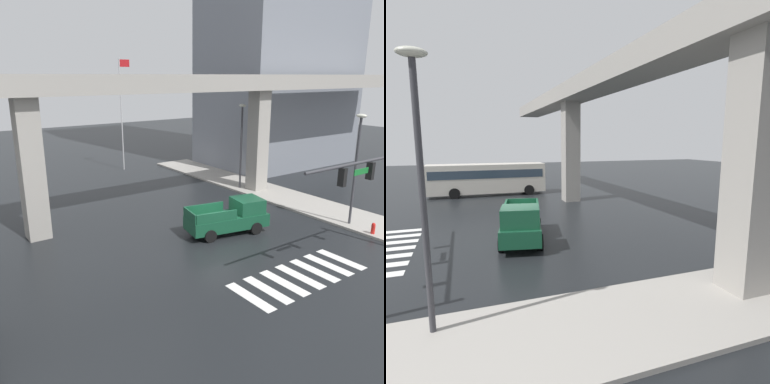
{
  "view_description": "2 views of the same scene",
  "coord_description": "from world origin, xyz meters",
  "views": [
    {
      "loc": [
        -14.55,
        -17.86,
        9.47
      ],
      "look_at": [
        -0.48,
        2.12,
        2.39
      ],
      "focal_mm": 37.64,
      "sensor_mm": 36.0,
      "label": 1
    },
    {
      "loc": [
        16.65,
        -2.59,
        5.09
      ],
      "look_at": [
        0.57,
        3.28,
        2.36
      ],
      "focal_mm": 29.57,
      "sensor_mm": 36.0,
      "label": 2
    }
  ],
  "objects": [
    {
      "name": "ground_plane",
      "position": [
        0.0,
        0.0,
        0.0
      ],
      "size": [
        120.0,
        120.0,
        0.0
      ],
      "primitive_type": "plane",
      "color": "black"
    },
    {
      "name": "crosswalk_stripes",
      "position": [
        -0.0,
        -6.37,
        0.01
      ],
      "size": [
        7.15,
        2.8,
        0.01
      ],
      "color": "silver",
      "rests_on": "ground"
    },
    {
      "name": "elevated_overpass",
      "position": [
        0.0,
        6.14,
        8.23
      ],
      "size": [
        53.11,
        2.45,
        9.56
      ],
      "color": "#9E9991",
      "rests_on": "ground"
    },
    {
      "name": "sidewalk_east",
      "position": [
        9.36,
        2.0,
        0.07
      ],
      "size": [
        4.0,
        36.0,
        0.15
      ],
      "primitive_type": "cube",
      "color": "#9E9991",
      "rests_on": "ground"
    },
    {
      "name": "pickup_truck",
      "position": [
        1.04,
        0.05,
        0.99
      ],
      "size": [
        5.37,
        2.86,
        2.08
      ],
      "color": "#14472D",
      "rests_on": "ground"
    },
    {
      "name": "traffic_signal_mast",
      "position": [
        4.41,
        -7.42,
        4.56
      ],
      "size": [
        8.69,
        0.32,
        6.2
      ],
      "color": "#38383D",
      "rests_on": "ground"
    },
    {
      "name": "street_lamp_near_corner",
      "position": [
        8.16,
        -3.56,
        4.56
      ],
      "size": [
        0.44,
        0.7,
        7.24
      ],
      "color": "#38383D",
      "rests_on": "ground"
    },
    {
      "name": "street_lamp_mid_block",
      "position": [
        8.16,
        7.18,
        4.56
      ],
      "size": [
        0.44,
        0.7,
        7.24
      ],
      "color": "#38383D",
      "rests_on": "ground"
    },
    {
      "name": "fire_hydrant",
      "position": [
        7.76,
        -5.45,
        0.43
      ],
      "size": [
        0.24,
        0.24,
        0.85
      ],
      "color": "red",
      "rests_on": "ground"
    },
    {
      "name": "flagpole",
      "position": [
        3.43,
        19.9,
        6.39
      ],
      "size": [
        1.16,
        0.12,
        11.14
      ],
      "color": "silver",
      "rests_on": "ground"
    }
  ]
}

